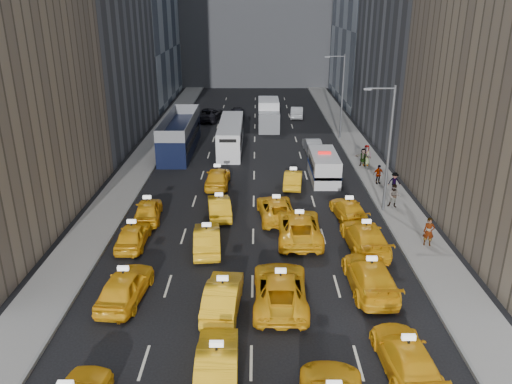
# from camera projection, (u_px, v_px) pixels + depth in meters

# --- Properties ---
(ground) EXTENTS (160.00, 160.00, 0.00)m
(ground) POSITION_uv_depth(u_px,v_px,m) (252.00, 308.00, 24.64)
(ground) COLOR black
(ground) RESTS_ON ground
(sidewalk_west) EXTENTS (3.00, 90.00, 0.15)m
(sidewalk_west) POSITION_uv_depth(u_px,v_px,m) (145.00, 157.00, 47.96)
(sidewalk_west) COLOR gray
(sidewalk_west) RESTS_ON ground
(sidewalk_east) EXTENTS (3.00, 90.00, 0.15)m
(sidewalk_east) POSITION_uv_depth(u_px,v_px,m) (363.00, 157.00, 47.93)
(sidewalk_east) COLOR gray
(sidewalk_east) RESTS_ON ground
(curb_west) EXTENTS (0.15, 90.00, 0.18)m
(curb_west) POSITION_uv_depth(u_px,v_px,m) (160.00, 157.00, 47.95)
(curb_west) COLOR slate
(curb_west) RESTS_ON ground
(curb_east) EXTENTS (0.15, 90.00, 0.18)m
(curb_east) POSITION_uv_depth(u_px,v_px,m) (348.00, 157.00, 47.92)
(curb_east) COLOR slate
(curb_east) RESTS_ON ground
(streetlight_near) EXTENTS (2.15, 0.22, 9.00)m
(streetlight_near) POSITION_uv_depth(u_px,v_px,m) (388.00, 146.00, 34.05)
(streetlight_near) COLOR #595B60
(streetlight_near) RESTS_ON ground
(streetlight_far) EXTENTS (2.15, 0.22, 9.00)m
(streetlight_far) POSITION_uv_depth(u_px,v_px,m) (341.00, 94.00, 52.72)
(streetlight_far) COLOR #595B60
(streetlight_far) RESTS_ON ground
(taxi_1) EXTENTS (1.77, 4.71, 1.54)m
(taxi_1) POSITION_uv_depth(u_px,v_px,m) (217.00, 364.00, 19.67)
(taxi_1) COLOR yellow
(taxi_1) RESTS_ON ground
(taxi_3) EXTENTS (2.27, 4.98, 1.41)m
(taxi_3) POSITION_uv_depth(u_px,v_px,m) (406.00, 356.00, 20.22)
(taxi_3) COLOR yellow
(taxi_3) RESTS_ON ground
(taxi_4) EXTENTS (2.36, 4.86, 1.60)m
(taxi_4) POSITION_uv_depth(u_px,v_px,m) (125.00, 286.00, 25.00)
(taxi_4) COLOR yellow
(taxi_4) RESTS_ON ground
(taxi_5) EXTENTS (1.92, 4.70, 1.51)m
(taxi_5) POSITION_uv_depth(u_px,v_px,m) (223.00, 296.00, 24.27)
(taxi_5) COLOR yellow
(taxi_5) RESTS_ON ground
(taxi_6) EXTENTS (2.73, 5.74, 1.58)m
(taxi_6) POSITION_uv_depth(u_px,v_px,m) (280.00, 288.00, 24.81)
(taxi_6) COLOR yellow
(taxi_6) RESTS_ON ground
(taxi_7) EXTENTS (2.36, 5.53, 1.59)m
(taxi_7) POSITION_uv_depth(u_px,v_px,m) (370.00, 276.00, 25.96)
(taxi_7) COLOR yellow
(taxi_7) RESTS_ON ground
(taxi_8) EXTENTS (1.69, 4.14, 1.41)m
(taxi_8) POSITION_uv_depth(u_px,v_px,m) (133.00, 235.00, 30.65)
(taxi_8) COLOR yellow
(taxi_8) RESTS_ON ground
(taxi_9) EXTENTS (1.96, 4.58, 1.47)m
(taxi_9) POSITION_uv_depth(u_px,v_px,m) (207.00, 239.00, 30.09)
(taxi_9) COLOR yellow
(taxi_9) RESTS_ON ground
(taxi_10) EXTENTS (2.74, 5.87, 1.63)m
(taxi_10) POSITION_uv_depth(u_px,v_px,m) (299.00, 227.00, 31.55)
(taxi_10) COLOR yellow
(taxi_10) RESTS_ON ground
(taxi_11) EXTENTS (2.49, 5.59, 1.59)m
(taxi_11) POSITION_uv_depth(u_px,v_px,m) (365.00, 237.00, 30.26)
(taxi_11) COLOR yellow
(taxi_11) RESTS_ON ground
(taxi_12) EXTENTS (2.16, 4.45, 1.47)m
(taxi_12) POSITION_uv_depth(u_px,v_px,m) (148.00, 210.00, 34.25)
(taxi_12) COLOR yellow
(taxi_12) RESTS_ON ground
(taxi_13) EXTENTS (2.04, 4.45, 1.42)m
(taxi_13) POSITION_uv_depth(u_px,v_px,m) (219.00, 207.00, 34.87)
(taxi_13) COLOR yellow
(taxi_13) RESTS_ON ground
(taxi_14) EXTENTS (2.87, 5.31, 1.42)m
(taxi_14) POSITION_uv_depth(u_px,v_px,m) (276.00, 209.00, 34.52)
(taxi_14) COLOR yellow
(taxi_14) RESTS_ON ground
(taxi_15) EXTENTS (2.34, 4.75, 1.33)m
(taxi_15) POSITION_uv_depth(u_px,v_px,m) (349.00, 209.00, 34.52)
(taxi_15) COLOR yellow
(taxi_15) RESTS_ON ground
(taxi_16) EXTENTS (1.96, 4.68, 1.58)m
(taxi_16) POSITION_uv_depth(u_px,v_px,m) (218.00, 177.00, 40.39)
(taxi_16) COLOR yellow
(taxi_16) RESTS_ON ground
(taxi_17) EXTENTS (1.84, 4.14, 1.32)m
(taxi_17) POSITION_uv_depth(u_px,v_px,m) (293.00, 179.00, 40.46)
(taxi_17) COLOR yellow
(taxi_17) RESTS_ON ground
(nypd_van) EXTENTS (2.77, 5.84, 2.42)m
(nypd_van) POSITION_uv_depth(u_px,v_px,m) (324.00, 167.00, 41.95)
(nypd_van) COLOR silver
(nypd_van) RESTS_ON ground
(double_decker) EXTENTS (3.05, 12.06, 3.49)m
(double_decker) POSITION_uv_depth(u_px,v_px,m) (180.00, 134.00, 49.75)
(double_decker) COLOR black
(double_decker) RESTS_ON ground
(city_bus) EXTENTS (3.69, 10.92, 2.77)m
(city_bus) POSITION_uv_depth(u_px,v_px,m) (231.00, 136.00, 50.56)
(city_bus) COLOR white
(city_bus) RESTS_ON ground
(box_truck) EXTENTS (2.59, 7.05, 3.20)m
(box_truck) POSITION_uv_depth(u_px,v_px,m) (269.00, 114.00, 58.98)
(box_truck) COLOR white
(box_truck) RESTS_ON ground
(misc_car_0) EXTENTS (1.74, 4.32, 1.39)m
(misc_car_0) POSITION_uv_depth(u_px,v_px,m) (312.00, 145.00, 49.80)
(misc_car_0) COLOR #95989C
(misc_car_0) RESTS_ON ground
(misc_car_1) EXTENTS (3.34, 5.99, 1.58)m
(misc_car_1) POSITION_uv_depth(u_px,v_px,m) (209.00, 114.00, 62.74)
(misc_car_1) COLOR black
(misc_car_1) RESTS_ON ground
(misc_car_2) EXTENTS (2.15, 4.89, 1.40)m
(misc_car_2) POSITION_uv_depth(u_px,v_px,m) (266.00, 109.00, 66.14)
(misc_car_2) COLOR slate
(misc_car_2) RESTS_ON ground
(misc_car_3) EXTENTS (1.85, 4.36, 1.47)m
(misc_car_3) POSITION_uv_depth(u_px,v_px,m) (238.00, 112.00, 64.40)
(misc_car_3) COLOR black
(misc_car_3) RESTS_ON ground
(misc_car_4) EXTENTS (1.92, 4.53, 1.45)m
(misc_car_4) POSITION_uv_depth(u_px,v_px,m) (297.00, 112.00, 64.34)
(misc_car_4) COLOR #A2A5AA
(misc_car_4) RESTS_ON ground
(pedestrian_0) EXTENTS (0.74, 0.57, 1.80)m
(pedestrian_0) POSITION_uv_depth(u_px,v_px,m) (429.00, 232.00, 30.29)
(pedestrian_0) COLOR gray
(pedestrian_0) RESTS_ON sidewalk_east
(pedestrian_1) EXTENTS (0.96, 0.75, 1.75)m
(pedestrian_1) POSITION_uv_depth(u_px,v_px,m) (394.00, 196.00, 35.92)
(pedestrian_1) COLOR gray
(pedestrian_1) RESTS_ON sidewalk_east
(pedestrian_2) EXTENTS (1.00, 0.44, 1.54)m
(pedestrian_2) POSITION_uv_depth(u_px,v_px,m) (394.00, 182.00, 39.03)
(pedestrian_2) COLOR gray
(pedestrian_2) RESTS_ON sidewalk_east
(pedestrian_3) EXTENTS (1.02, 0.67, 1.60)m
(pedestrian_3) POSITION_uv_depth(u_px,v_px,m) (378.00, 174.00, 40.60)
(pedestrian_3) COLOR gray
(pedestrian_3) RESTS_ON sidewalk_east
(pedestrian_4) EXTENTS (1.00, 0.68, 1.87)m
(pedestrian_4) POSITION_uv_depth(u_px,v_px,m) (366.00, 155.00, 45.18)
(pedestrian_4) COLOR gray
(pedestrian_4) RESTS_ON sidewalk_east
(pedestrian_5) EXTENTS (1.55, 1.00, 1.62)m
(pedestrian_5) POSITION_uv_depth(u_px,v_px,m) (363.00, 157.00, 44.99)
(pedestrian_5) COLOR gray
(pedestrian_5) RESTS_ON sidewalk_east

